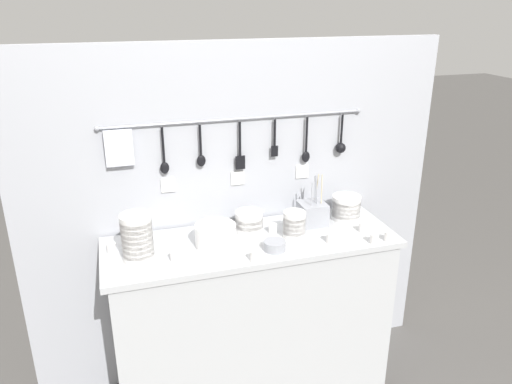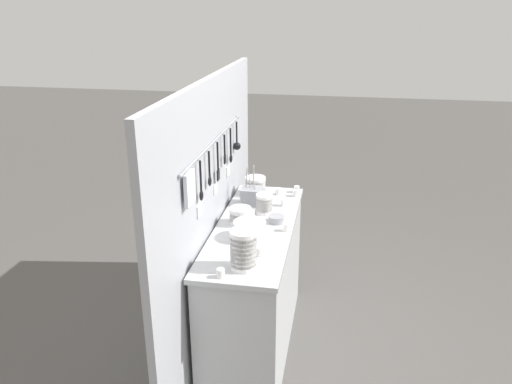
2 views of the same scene
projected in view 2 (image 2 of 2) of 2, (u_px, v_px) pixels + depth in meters
ground_plane at (255, 345)px, 3.51m from camera, size 20.00×20.00×0.00m
counter at (255, 288)px, 3.34m from camera, size 1.44×0.49×0.92m
back_wall at (212, 222)px, 3.22m from camera, size 2.24×0.09×1.85m
bowl_stack_tall_left at (240, 216)px, 3.19m from camera, size 0.14×0.14×0.11m
bowl_stack_back_corner at (264, 204)px, 3.34m from camera, size 0.11×0.11×0.13m
bowl_stack_wide_centre at (243, 250)px, 2.63m from camera, size 0.14×0.14×0.22m
bowl_stack_short_front at (255, 185)px, 3.68m from camera, size 0.15×0.15×0.13m
plate_stack at (249, 230)px, 2.99m from camera, size 0.20×0.20×0.11m
steel_mixing_bowl at (276, 219)px, 3.22m from camera, size 0.10×0.10×0.04m
cutlery_caddy at (251, 196)px, 3.50m from camera, size 0.13×0.13×0.28m
cup_centre at (296, 193)px, 3.64m from camera, size 0.04×0.04×0.05m
cup_front_right at (260, 251)px, 2.79m from camera, size 0.04×0.04×0.05m
cup_by_caddy at (286, 227)px, 3.09m from camera, size 0.04×0.04×0.05m
cup_front_left at (221, 273)px, 2.57m from camera, size 0.04×0.04×0.05m
cup_beside_plates at (278, 191)px, 3.68m from camera, size 0.04×0.04×0.05m
cup_edge_near at (283, 202)px, 3.48m from camera, size 0.04×0.04×0.05m
cup_back_right at (252, 214)px, 3.29m from camera, size 0.04×0.04×0.05m
cup_back_left at (297, 189)px, 3.72m from camera, size 0.04×0.04×0.05m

